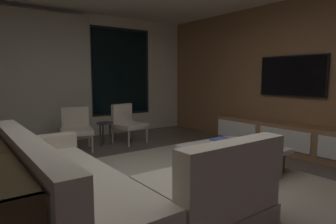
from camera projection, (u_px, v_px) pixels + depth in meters
floor at (166, 192)px, 3.42m from camera, size 9.20×9.20×0.00m
back_wall_with_window at (62, 76)px, 6.11m from camera, size 6.60×0.30×2.70m
media_wall at (309, 76)px, 5.06m from camera, size 0.12×7.80×2.70m
area_rug at (194, 187)px, 3.54m from camera, size 3.20×3.80×0.01m
sectional_couch at (103, 190)px, 2.72m from camera, size 1.98×2.50×0.82m
coffee_table at (233, 159)px, 4.13m from camera, size 1.16×1.16×0.36m
book_stack_on_coffee_table at (221, 142)px, 4.12m from camera, size 0.29×0.21×0.11m
accent_chair_near_window at (127, 121)px, 5.94m from camera, size 0.64×0.66×0.78m
accent_chair_by_curtain at (76, 126)px, 5.33m from camera, size 0.67×0.68×0.78m
side_stool at (105, 127)px, 5.65m from camera, size 0.32×0.32×0.46m
media_console at (293, 140)px, 5.06m from camera, size 0.46×3.10×0.52m
mounted_tv at (292, 76)px, 5.19m from camera, size 0.05×1.25×0.72m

